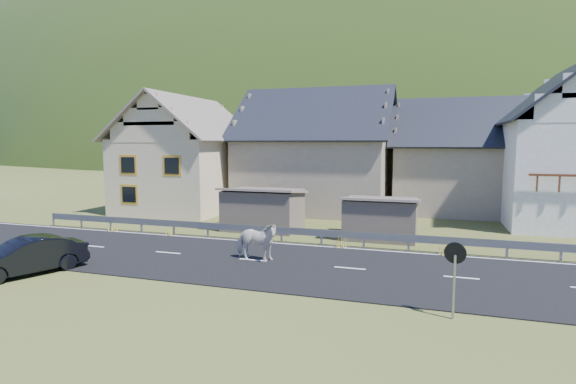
% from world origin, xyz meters
% --- Properties ---
extents(ground, '(160.00, 160.00, 0.00)m').
position_xyz_m(ground, '(0.00, 0.00, 0.00)').
color(ground, '#3F441D').
rests_on(ground, ground).
extents(road, '(60.00, 7.00, 0.04)m').
position_xyz_m(road, '(0.00, 0.00, 0.02)').
color(road, black).
rests_on(road, ground).
extents(lane_markings, '(60.00, 6.60, 0.01)m').
position_xyz_m(lane_markings, '(0.00, 0.00, 0.04)').
color(lane_markings, silver).
rests_on(lane_markings, road).
extents(guardrail, '(28.10, 0.09, 0.75)m').
position_xyz_m(guardrail, '(-0.00, 3.68, 0.56)').
color(guardrail, '#93969B').
rests_on(guardrail, ground).
extents(shed_left, '(4.30, 3.30, 2.40)m').
position_xyz_m(shed_left, '(-2.00, 6.50, 1.10)').
color(shed_left, '#726256').
rests_on(shed_left, ground).
extents(shed_right, '(3.80, 2.90, 2.20)m').
position_xyz_m(shed_right, '(4.50, 6.00, 1.00)').
color(shed_right, '#726256').
rests_on(shed_right, ground).
extents(house_cream, '(7.80, 9.80, 8.30)m').
position_xyz_m(house_cream, '(-10.00, 12.00, 4.36)').
color(house_cream, beige).
rests_on(house_cream, ground).
extents(house_stone_a, '(10.80, 9.80, 8.90)m').
position_xyz_m(house_stone_a, '(-1.00, 15.00, 4.63)').
color(house_stone_a, gray).
rests_on(house_stone_a, ground).
extents(house_stone_b, '(9.80, 8.80, 8.10)m').
position_xyz_m(house_stone_b, '(9.00, 17.00, 4.24)').
color(house_stone_b, gray).
rests_on(house_stone_b, ground).
extents(house_white, '(8.80, 10.80, 9.70)m').
position_xyz_m(house_white, '(15.00, 14.00, 5.06)').
color(house_white, white).
rests_on(house_white, ground).
extents(mountain, '(440.00, 280.00, 260.00)m').
position_xyz_m(mountain, '(5.00, 180.00, -20.00)').
color(mountain, '#223F16').
rests_on(mountain, ground).
extents(conifer_patch, '(76.00, 50.00, 28.00)m').
position_xyz_m(conifer_patch, '(-55.00, 110.00, 6.00)').
color(conifer_patch, black).
rests_on(conifer_patch, ground).
extents(horse, '(0.88, 1.89, 1.59)m').
position_xyz_m(horse, '(0.14, 0.02, 0.84)').
color(horse, silver).
rests_on(horse, road).
extents(car, '(2.92, 4.33, 1.35)m').
position_xyz_m(car, '(-7.24, -4.26, 0.68)').
color(car, black).
rests_on(car, ground).
extents(traffic_mirror, '(0.59, 0.22, 2.14)m').
position_xyz_m(traffic_mirror, '(7.54, -3.91, 1.57)').
color(traffic_mirror, '#93969B').
rests_on(traffic_mirror, ground).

